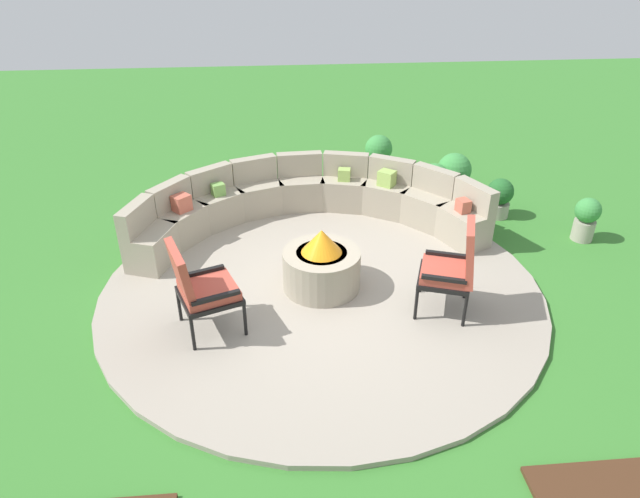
{
  "coord_description": "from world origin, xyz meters",
  "views": [
    {
      "loc": [
        -0.52,
        -5.54,
        3.79
      ],
      "look_at": [
        0.0,
        0.2,
        0.45
      ],
      "focal_mm": 32.12,
      "sensor_mm": 36.0,
      "label": 1
    }
  ],
  "objects_px": {
    "potted_plant_3": "(379,152)",
    "potted_plant_4": "(586,218)",
    "lounge_chair_front_left": "(200,286)",
    "fire_pit": "(322,265)",
    "curved_stone_bench": "(305,204)",
    "potted_plant_1": "(434,183)",
    "potted_plant_0": "(500,196)",
    "lounge_chair_front_right": "(454,266)",
    "potted_plant_2": "(454,174)"
  },
  "relations": [
    {
      "from": "potted_plant_3",
      "to": "potted_plant_4",
      "type": "bearing_deg",
      "value": -47.67
    },
    {
      "from": "lounge_chair_front_left",
      "to": "fire_pit",
      "type": "bearing_deg",
      "value": 97.42
    },
    {
      "from": "curved_stone_bench",
      "to": "potted_plant_1",
      "type": "bearing_deg",
      "value": 17.54
    },
    {
      "from": "curved_stone_bench",
      "to": "potted_plant_1",
      "type": "height_order",
      "value": "curved_stone_bench"
    },
    {
      "from": "potted_plant_1",
      "to": "potted_plant_0",
      "type": "bearing_deg",
      "value": -30.89
    },
    {
      "from": "potted_plant_0",
      "to": "potted_plant_3",
      "type": "bearing_deg",
      "value": 129.04
    },
    {
      "from": "lounge_chair_front_left",
      "to": "potted_plant_0",
      "type": "relative_size",
      "value": 1.78
    },
    {
      "from": "lounge_chair_front_right",
      "to": "curved_stone_bench",
      "type": "bearing_deg",
      "value": 52.53
    },
    {
      "from": "potted_plant_0",
      "to": "potted_plant_1",
      "type": "relative_size",
      "value": 0.91
    },
    {
      "from": "potted_plant_1",
      "to": "potted_plant_2",
      "type": "xyz_separation_m",
      "value": [
        0.37,
        0.22,
        0.04
      ]
    },
    {
      "from": "lounge_chair_front_right",
      "to": "potted_plant_4",
      "type": "height_order",
      "value": "lounge_chair_front_right"
    },
    {
      "from": "potted_plant_1",
      "to": "fire_pit",
      "type": "bearing_deg",
      "value": -130.65
    },
    {
      "from": "potted_plant_0",
      "to": "potted_plant_3",
      "type": "relative_size",
      "value": 0.87
    },
    {
      "from": "lounge_chair_front_left",
      "to": "potted_plant_4",
      "type": "height_order",
      "value": "lounge_chair_front_left"
    },
    {
      "from": "lounge_chair_front_right",
      "to": "potted_plant_2",
      "type": "height_order",
      "value": "lounge_chair_front_right"
    },
    {
      "from": "lounge_chair_front_right",
      "to": "potted_plant_4",
      "type": "relative_size",
      "value": 1.76
    },
    {
      "from": "lounge_chair_front_right",
      "to": "potted_plant_0",
      "type": "distance_m",
      "value": 2.69
    },
    {
      "from": "potted_plant_2",
      "to": "potted_plant_4",
      "type": "relative_size",
      "value": 1.17
    },
    {
      "from": "lounge_chair_front_right",
      "to": "potted_plant_4",
      "type": "distance_m",
      "value": 2.75
    },
    {
      "from": "potted_plant_0",
      "to": "potted_plant_2",
      "type": "bearing_deg",
      "value": 122.95
    },
    {
      "from": "curved_stone_bench",
      "to": "potted_plant_3",
      "type": "distance_m",
      "value": 2.35
    },
    {
      "from": "curved_stone_bench",
      "to": "lounge_chair_front_left",
      "type": "relative_size",
      "value": 4.49
    },
    {
      "from": "lounge_chair_front_left",
      "to": "lounge_chair_front_right",
      "type": "relative_size",
      "value": 0.97
    },
    {
      "from": "potted_plant_0",
      "to": "potted_plant_3",
      "type": "xyz_separation_m",
      "value": [
        -1.45,
        1.79,
        0.06
      ]
    },
    {
      "from": "curved_stone_bench",
      "to": "lounge_chair_front_right",
      "type": "bearing_deg",
      "value": -56.6
    },
    {
      "from": "potted_plant_1",
      "to": "potted_plant_4",
      "type": "distance_m",
      "value": 2.16
    },
    {
      "from": "potted_plant_1",
      "to": "potted_plant_2",
      "type": "relative_size",
      "value": 0.91
    },
    {
      "from": "lounge_chair_front_right",
      "to": "potted_plant_1",
      "type": "xyz_separation_m",
      "value": [
        0.55,
        2.79,
        -0.27
      ]
    },
    {
      "from": "curved_stone_bench",
      "to": "potted_plant_3",
      "type": "xyz_separation_m",
      "value": [
        1.37,
        1.91,
        -0.0
      ]
    },
    {
      "from": "potted_plant_4",
      "to": "potted_plant_2",
      "type": "bearing_deg",
      "value": 132.1
    },
    {
      "from": "lounge_chair_front_right",
      "to": "fire_pit",
      "type": "bearing_deg",
      "value": 86.19
    },
    {
      "from": "lounge_chair_front_left",
      "to": "potted_plant_3",
      "type": "distance_m",
      "value": 4.94
    },
    {
      "from": "potted_plant_1",
      "to": "potted_plant_3",
      "type": "height_order",
      "value": "potted_plant_3"
    },
    {
      "from": "fire_pit",
      "to": "potted_plant_3",
      "type": "distance_m",
      "value": 3.74
    },
    {
      "from": "lounge_chair_front_left",
      "to": "curved_stone_bench",
      "type": "bearing_deg",
      "value": 131.14
    },
    {
      "from": "potted_plant_2",
      "to": "potted_plant_3",
      "type": "xyz_separation_m",
      "value": [
        -0.98,
        1.07,
        -0.01
      ]
    },
    {
      "from": "lounge_chair_front_left",
      "to": "potted_plant_4",
      "type": "distance_m",
      "value": 5.2
    },
    {
      "from": "lounge_chair_front_right",
      "to": "potted_plant_0",
      "type": "relative_size",
      "value": 1.84
    },
    {
      "from": "fire_pit",
      "to": "potted_plant_0",
      "type": "relative_size",
      "value": 1.54
    },
    {
      "from": "curved_stone_bench",
      "to": "potted_plant_2",
      "type": "distance_m",
      "value": 2.5
    },
    {
      "from": "potted_plant_2",
      "to": "potted_plant_3",
      "type": "distance_m",
      "value": 1.45
    },
    {
      "from": "fire_pit",
      "to": "potted_plant_4",
      "type": "bearing_deg",
      "value": 14.29
    },
    {
      "from": "fire_pit",
      "to": "potted_plant_2",
      "type": "relative_size",
      "value": 1.26
    },
    {
      "from": "lounge_chair_front_right",
      "to": "potted_plant_0",
      "type": "xyz_separation_m",
      "value": [
        1.39,
        2.29,
        -0.3
      ]
    },
    {
      "from": "curved_stone_bench",
      "to": "lounge_chair_front_right",
      "type": "height_order",
      "value": "lounge_chair_front_right"
    },
    {
      "from": "lounge_chair_front_left",
      "to": "potted_plant_3",
      "type": "height_order",
      "value": "lounge_chair_front_left"
    },
    {
      "from": "fire_pit",
      "to": "lounge_chair_front_left",
      "type": "relative_size",
      "value": 0.86
    },
    {
      "from": "potted_plant_1",
      "to": "potted_plant_4",
      "type": "xyz_separation_m",
      "value": [
        1.74,
        -1.29,
        -0.02
      ]
    },
    {
      "from": "lounge_chair_front_right",
      "to": "lounge_chair_front_left",
      "type": "bearing_deg",
      "value": 111.83
    },
    {
      "from": "lounge_chair_front_right",
      "to": "potted_plant_4",
      "type": "bearing_deg",
      "value": -37.68
    }
  ]
}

